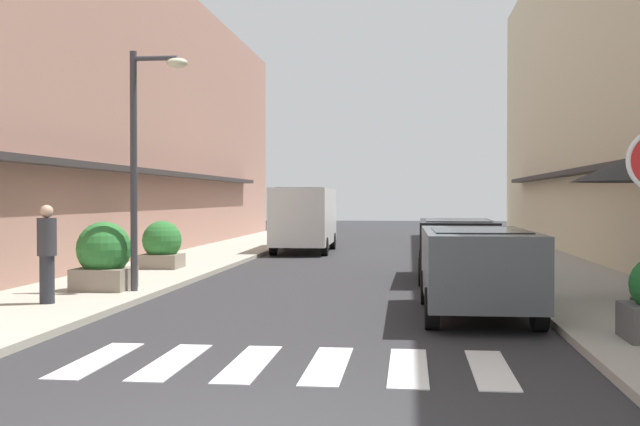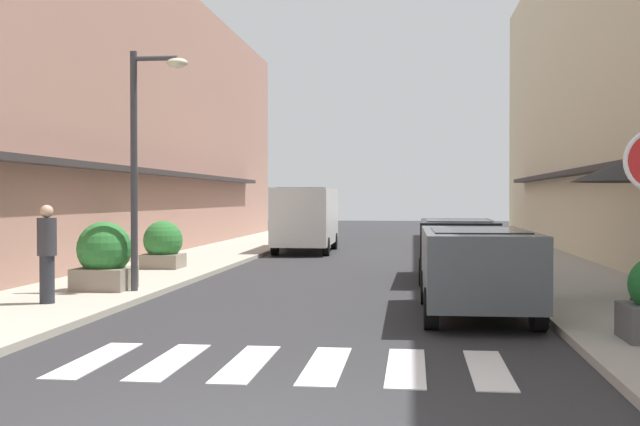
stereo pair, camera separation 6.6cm
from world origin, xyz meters
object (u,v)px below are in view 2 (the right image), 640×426
at_px(parked_car_near, 477,262).
at_px(delivery_van, 306,214).
at_px(pedestrian_walking_near, 47,251).
at_px(parked_car_mid, 457,242).
at_px(planter_far, 163,245).
at_px(street_lamp, 144,143).
at_px(planter_midblock, 104,257).

relative_size(parked_car_near, delivery_van, 0.81).
distance_m(delivery_van, pedestrian_walking_near, 15.81).
bearing_deg(delivery_van, pedestrian_walking_near, -99.28).
xyz_separation_m(parked_car_mid, planter_far, (-7.71, 1.17, -0.20)).
bearing_deg(pedestrian_walking_near, parked_car_near, 27.05).
xyz_separation_m(street_lamp, planter_far, (-1.26, 5.16, -2.38)).
xyz_separation_m(parked_car_near, street_lamp, (-6.45, 1.98, 2.18)).
height_order(parked_car_mid, delivery_van, delivery_van).
height_order(parked_car_near, street_lamp, street_lamp).
distance_m(delivery_van, street_lamp, 13.73).
relative_size(parked_car_mid, planter_far, 3.42).
xyz_separation_m(planter_midblock, pedestrian_walking_near, (-0.19, -2.18, 0.26)).
bearing_deg(pedestrian_walking_near, parked_car_mid, 65.33).
relative_size(street_lamp, planter_midblock, 3.47).
bearing_deg(pedestrian_walking_near, street_lamp, 88.87).
distance_m(planter_far, pedestrian_walking_near, 7.22).
height_order(parked_car_mid, pedestrian_walking_near, pedestrian_walking_near).
bearing_deg(parked_car_mid, pedestrian_walking_near, -141.22).
height_order(delivery_van, planter_midblock, delivery_van).
bearing_deg(delivery_van, parked_car_mid, -62.50).
xyz_separation_m(planter_far, pedestrian_walking_near, (0.19, -7.21, 0.32)).
relative_size(delivery_van, planter_midblock, 3.91).
bearing_deg(street_lamp, delivery_van, 83.79).
distance_m(parked_car_near, planter_midblock, 7.64).
bearing_deg(planter_far, pedestrian_walking_near, -88.51).
distance_m(street_lamp, planter_far, 5.82).
height_order(street_lamp, pedestrian_walking_near, street_lamp).
bearing_deg(parked_car_near, parked_car_mid, 90.00).
distance_m(planter_midblock, pedestrian_walking_near, 2.21).
relative_size(street_lamp, planter_far, 3.80).
bearing_deg(planter_far, street_lamp, -76.24).
distance_m(parked_car_mid, pedestrian_walking_near, 9.65).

